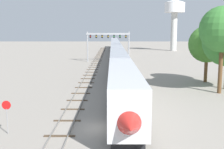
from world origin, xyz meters
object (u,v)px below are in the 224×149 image
object	(u,v)px
stop_sign	(5,112)
trackside_tree_mid	(206,44)
trackside_tree_left	(221,30)
water_tower	(173,12)
signal_gantry	(107,40)
passenger_train	(115,51)

from	to	relation	value
stop_sign	trackside_tree_mid	bearing A→B (deg)	44.63
stop_sign	trackside_tree_left	bearing A→B (deg)	33.38
trackside_tree_left	stop_sign	bearing A→B (deg)	-146.62
stop_sign	trackside_tree_mid	world-z (taller)	trackside_tree_mid
stop_sign	trackside_tree_left	world-z (taller)	trackside_tree_left
trackside_tree_left	water_tower	bearing A→B (deg)	82.19
stop_sign	trackside_tree_left	xyz separation A→B (m)	(23.80, 15.68, 6.90)
trackside_tree_mid	stop_sign	bearing A→B (deg)	-135.37
signal_gantry	water_tower	size ratio (longest dim) A/B	0.56
passenger_train	water_tower	world-z (taller)	water_tower
water_tower	trackside_tree_mid	bearing A→B (deg)	-98.03
signal_gantry	stop_sign	xyz separation A→B (m)	(-7.75, -56.15, -4.27)
signal_gantry	water_tower	bearing A→B (deg)	57.21
signal_gantry	trackside_tree_mid	world-z (taller)	trackside_tree_mid
signal_gantry	stop_sign	bearing A→B (deg)	-97.86
passenger_train	signal_gantry	bearing A→B (deg)	-108.93
signal_gantry	passenger_train	bearing A→B (deg)	71.07
stop_sign	signal_gantry	bearing A→B (deg)	82.14
water_tower	trackside_tree_mid	xyz separation A→B (m)	(-10.49, -74.37, -10.01)
water_tower	passenger_train	bearing A→B (deg)	-124.95
signal_gantry	trackside_tree_left	bearing A→B (deg)	-68.36
water_tower	stop_sign	distance (m)	105.84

